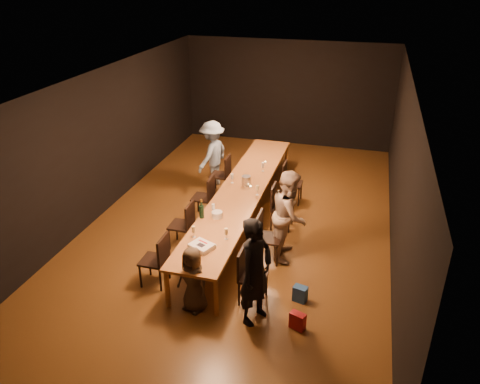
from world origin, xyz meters
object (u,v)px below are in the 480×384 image
(man_blue, at_px, (212,154))
(woman_birthday, at_px, (256,272))
(birthday_cake, at_px, (202,246))
(plate_stack, at_px, (217,215))
(ice_bucket, at_px, (246,181))
(chair_left_2, at_px, (203,197))
(chair_right_2, at_px, (282,207))
(chair_right_1, at_px, (269,237))
(table, at_px, (242,192))
(chair_left_1, at_px, (181,225))
(woman_tan, at_px, (290,215))
(chair_left_3, at_px, (220,175))
(child, at_px, (193,279))
(chair_right_0, at_px, (253,276))
(chair_left_0, at_px, (154,260))
(champagne_bottle, at_px, (202,209))
(chair_right_3, at_px, (292,183))

(man_blue, bearing_deg, woman_birthday, 39.75)
(woman_birthday, relative_size, birthday_cake, 3.88)
(plate_stack, distance_m, ice_bucket, 1.47)
(chair_left_2, bearing_deg, chair_right_2, -90.00)
(woman_birthday, height_order, birthday_cake, woman_birthday)
(chair_right_1, distance_m, plate_stack, 1.03)
(table, xyz_separation_m, chair_right_2, (0.85, 0.00, -0.24))
(chair_right_1, bearing_deg, chair_left_1, -90.00)
(chair_right_1, height_order, woman_tan, woman_tan)
(table, distance_m, chair_right_1, 1.49)
(chair_left_2, xyz_separation_m, chair_left_3, (0.00, 1.20, 0.00))
(chair_left_1, relative_size, woman_tan, 0.55)
(child, height_order, plate_stack, child)
(chair_right_0, bearing_deg, birthday_cake, -98.03)
(chair_right_0, relative_size, chair_left_0, 1.00)
(birthday_cake, relative_size, champagne_bottle, 1.21)
(chair_left_2, relative_size, champagne_bottle, 2.54)
(chair_right_3, bearing_deg, chair_left_1, -35.31)
(chair_left_3, relative_size, ice_bucket, 4.57)
(chair_left_2, bearing_deg, plate_stack, -149.31)
(chair_right_1, bearing_deg, chair_left_2, -125.22)
(chair_right_1, bearing_deg, woman_tan, 130.55)
(champagne_bottle, bearing_deg, chair_left_0, -113.19)
(chair_right_0, height_order, chair_left_0, same)
(table, xyz_separation_m, birthday_cake, (-0.04, -2.27, 0.09))
(birthday_cake, xyz_separation_m, champagne_bottle, (-0.34, 0.96, 0.14))
(woman_tan, xyz_separation_m, ice_bucket, (-1.12, 1.17, 0.01))
(chair_left_1, bearing_deg, chair_right_3, -35.31)
(chair_left_0, xyz_separation_m, birthday_cake, (0.81, 0.13, 0.33))
(table, height_order, chair_right_1, chair_right_1)
(chair_right_0, bearing_deg, woman_birthday, 18.33)
(chair_right_3, relative_size, chair_left_2, 1.00)
(child, bearing_deg, chair_left_3, 120.81)
(man_blue, bearing_deg, table, 50.18)
(chair_left_1, height_order, woman_birthday, woman_birthday)
(chair_right_3, height_order, chair_left_3, same)
(chair_right_3, relative_size, man_blue, 0.58)
(plate_stack, xyz_separation_m, ice_bucket, (0.16, 1.46, 0.05))
(chair_right_0, distance_m, chair_right_1, 1.20)
(chair_right_3, height_order, woman_tan, woman_tan)
(chair_right_3, height_order, champagne_bottle, champagne_bottle)
(chair_right_1, distance_m, woman_tan, 0.55)
(woman_birthday, bearing_deg, champagne_bottle, 64.92)
(man_blue, relative_size, birthday_cake, 3.65)
(chair_right_1, height_order, champagne_bottle, champagne_bottle)
(chair_right_2, relative_size, birthday_cake, 2.10)
(chair_left_3, bearing_deg, child, -167.93)
(child, height_order, ice_bucket, child)
(man_blue, relative_size, child, 1.46)
(plate_stack, height_order, champagne_bottle, champagne_bottle)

